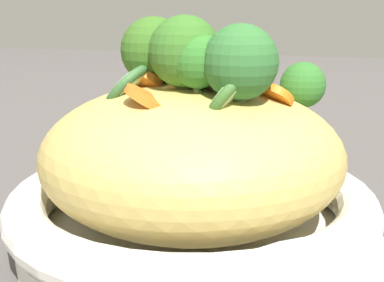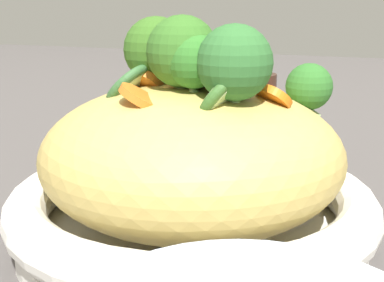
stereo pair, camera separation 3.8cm
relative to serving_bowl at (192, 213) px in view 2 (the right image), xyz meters
name	(u,v)px [view 2 (the right image)]	position (x,y,z in m)	size (l,w,h in m)	color
ground_plane	(192,244)	(0.00, 0.00, -0.02)	(3.00, 3.00, 0.00)	#4C4745
serving_bowl	(192,213)	(0.00, 0.00, 0.00)	(0.27, 0.27, 0.05)	white
noodle_heap	(192,155)	(0.00, 0.00, 0.04)	(0.21, 0.21, 0.11)	tan
broccoli_florets	(191,62)	(-0.01, -0.01, 0.11)	(0.17, 0.16, 0.09)	#97B56B
carrot_coins	(184,89)	(0.00, -0.01, 0.09)	(0.13, 0.12, 0.03)	orange
zucchini_slices	(171,91)	(0.02, -0.01, 0.09)	(0.06, 0.11, 0.03)	beige
chicken_chunks	(202,79)	(-0.01, 0.00, 0.10)	(0.08, 0.09, 0.03)	beige
soy_sauce_bottle	(251,111)	(-0.25, -0.03, 0.03)	(0.06, 0.06, 0.12)	#381E14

